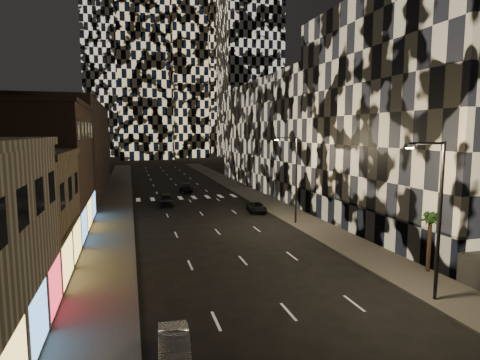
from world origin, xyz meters
TOP-DOWN VIEW (x-y plane):
  - sidewalk_left at (-10.00, 50.00)m, footprint 4.00×120.00m
  - sidewalk_right at (10.00, 50.00)m, footprint 4.00×120.00m
  - curb_left at (-7.90, 50.00)m, footprint 0.20×120.00m
  - curb_right at (7.90, 50.00)m, footprint 0.20×120.00m
  - retail_brown at (-17.00, 33.50)m, footprint 10.00×15.00m
  - retail_filler_left at (-17.00, 60.00)m, footprint 10.00×40.00m
  - midrise_right at (20.00, 24.50)m, footprint 16.00×25.00m
  - midrise_base at (12.30, 24.50)m, footprint 0.60×25.00m
  - midrise_filler_right at (20.00, 57.00)m, footprint 16.00×40.00m
  - tower_right_mid at (35.00, 135.00)m, footprint 20.00×20.00m
  - tower_left_back at (-12.00, 165.00)m, footprint 24.00×24.00m
  - tower_center_low at (-2.00, 140.00)m, footprint 18.00×18.00m
  - streetlight_near at (8.35, 10.00)m, footprint 2.55×0.25m
  - streetlight_far at (8.35, 30.00)m, footprint 2.55×0.25m
  - car_silver_parked at (-6.46, 7.96)m, footprint 1.52×3.82m
  - car_dark_midlane at (-3.50, 44.65)m, footprint 2.05×4.48m
  - car_dark_oncoming at (0.71, 56.20)m, footprint 2.53×5.07m
  - car_dark_rightlane at (6.64, 37.28)m, footprint 2.47×4.47m
  - palm_tree at (11.50, 13.98)m, footprint 2.08×2.10m

SIDE VIEW (x-z plane):
  - sidewalk_left at x=-10.00m, z-range 0.00..0.15m
  - sidewalk_right at x=10.00m, z-range 0.00..0.15m
  - curb_left at x=-7.90m, z-range 0.00..0.15m
  - curb_right at x=7.90m, z-range 0.00..0.15m
  - car_dark_rightlane at x=6.64m, z-range 0.00..1.18m
  - car_silver_parked at x=-6.46m, z-range 0.00..1.24m
  - car_dark_oncoming at x=0.71m, z-range 0.00..1.41m
  - car_dark_midlane at x=-3.50m, z-range 0.00..1.49m
  - midrise_base at x=12.30m, z-range 0.00..3.00m
  - palm_tree at x=11.50m, z-range 1.49..5.61m
  - streetlight_near at x=8.35m, z-range 0.85..9.85m
  - streetlight_far at x=8.35m, z-range 0.85..9.85m
  - retail_brown at x=-17.00m, z-range 0.00..12.00m
  - retail_filler_left at x=-17.00m, z-range 0.00..14.00m
  - midrise_filler_right at x=20.00m, z-range 0.00..18.00m
  - midrise_right at x=20.00m, z-range 0.00..22.00m
  - tower_center_low at x=-2.00m, z-range 0.00..95.00m
  - tower_right_mid at x=35.00m, z-range 0.00..100.00m
  - tower_left_back at x=-12.00m, z-range 0.00..120.00m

